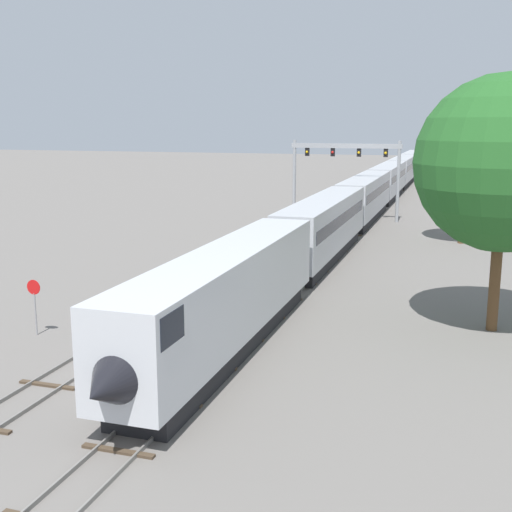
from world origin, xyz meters
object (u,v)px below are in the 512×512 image
passenger_train (379,187)px  signal_gantry (345,162)px  stop_sign (35,299)px  trackside_tree_mid (504,164)px  trackside_tree_left (467,142)px

passenger_train → signal_gantry: signal_gantry is taller
stop_sign → trackside_tree_mid: bearing=19.6°
stop_sign → signal_gantry: bearing=80.2°
passenger_train → stop_sign: 57.31m
stop_sign → trackside_tree_mid: 24.38m
passenger_train → stop_sign: bearing=-100.1°
passenger_train → signal_gantry: bearing=-100.8°
signal_gantry → trackside_tree_left: bearing=-41.4°
stop_sign → trackside_tree_mid: trackside_tree_mid is taller
stop_sign → trackside_tree_left: (20.30, 33.58, 7.05)m
signal_gantry → trackside_tree_mid: trackside_tree_mid is taller
trackside_tree_left → signal_gantry: bearing=138.6°
passenger_train → trackside_tree_mid: (12.07, -48.55, 5.99)m
passenger_train → trackside_tree_left: 25.84m
trackside_tree_mid → passenger_train: bearing=104.0°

